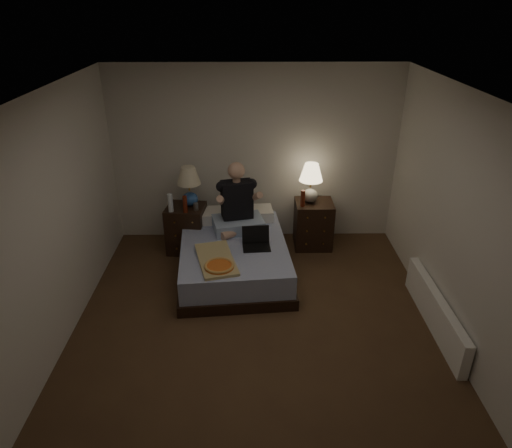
{
  "coord_description": "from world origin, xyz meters",
  "views": [
    {
      "loc": [
        -0.06,
        -3.9,
        3.26
      ],
      "look_at": [
        0.0,
        0.9,
        0.85
      ],
      "focal_mm": 32.0,
      "sensor_mm": 36.0,
      "label": 1
    }
  ],
  "objects_px": {
    "beer_bottle_left": "(185,204)",
    "water_bottle": "(170,203)",
    "laptop": "(256,239)",
    "pizza_box": "(219,267)",
    "soda_can": "(196,207)",
    "lamp_left": "(189,186)",
    "nightstand_left": "(187,228)",
    "nightstand_right": "(313,224)",
    "person": "(238,198)",
    "radiator": "(435,311)",
    "lamp_right": "(311,183)",
    "bed": "(234,257)",
    "beer_bottle_right": "(303,198)"
  },
  "relations": [
    {
      "from": "nightstand_right",
      "to": "person",
      "type": "height_order",
      "value": "person"
    },
    {
      "from": "laptop",
      "to": "pizza_box",
      "type": "bearing_deg",
      "value": -135.5
    },
    {
      "from": "nightstand_left",
      "to": "beer_bottle_left",
      "type": "relative_size",
      "value": 2.91
    },
    {
      "from": "radiator",
      "to": "lamp_left",
      "type": "bearing_deg",
      "value": 147.57
    },
    {
      "from": "nightstand_left",
      "to": "laptop",
      "type": "bearing_deg",
      "value": -31.17
    },
    {
      "from": "beer_bottle_right",
      "to": "person",
      "type": "xyz_separation_m",
      "value": [
        -0.88,
        -0.24,
        0.12
      ]
    },
    {
      "from": "laptop",
      "to": "person",
      "type": "bearing_deg",
      "value": 110.93
    },
    {
      "from": "nightstand_left",
      "to": "lamp_right",
      "type": "distance_m",
      "value": 1.84
    },
    {
      "from": "lamp_right",
      "to": "water_bottle",
      "type": "distance_m",
      "value": 1.92
    },
    {
      "from": "lamp_left",
      "to": "radiator",
      "type": "relative_size",
      "value": 0.35
    },
    {
      "from": "bed",
      "to": "lamp_right",
      "type": "relative_size",
      "value": 3.16
    },
    {
      "from": "water_bottle",
      "to": "radiator",
      "type": "relative_size",
      "value": 0.16
    },
    {
      "from": "lamp_right",
      "to": "beer_bottle_right",
      "type": "bearing_deg",
      "value": -129.4
    },
    {
      "from": "water_bottle",
      "to": "radiator",
      "type": "height_order",
      "value": "water_bottle"
    },
    {
      "from": "nightstand_left",
      "to": "lamp_left",
      "type": "height_order",
      "value": "lamp_left"
    },
    {
      "from": "soda_can",
      "to": "beer_bottle_right",
      "type": "distance_m",
      "value": 1.45
    },
    {
      "from": "water_bottle",
      "to": "beer_bottle_left",
      "type": "relative_size",
      "value": 1.09
    },
    {
      "from": "beer_bottle_left",
      "to": "radiator",
      "type": "distance_m",
      "value": 3.32
    },
    {
      "from": "water_bottle",
      "to": "pizza_box",
      "type": "height_order",
      "value": "water_bottle"
    },
    {
      "from": "lamp_left",
      "to": "water_bottle",
      "type": "bearing_deg",
      "value": -140.18
    },
    {
      "from": "pizza_box",
      "to": "bed",
      "type": "bearing_deg",
      "value": 62.97
    },
    {
      "from": "lamp_right",
      "to": "person",
      "type": "bearing_deg",
      "value": -159.21
    },
    {
      "from": "nightstand_left",
      "to": "soda_can",
      "type": "bearing_deg",
      "value": -25.6
    },
    {
      "from": "beer_bottle_right",
      "to": "beer_bottle_left",
      "type": "bearing_deg",
      "value": -174.36
    },
    {
      "from": "person",
      "to": "pizza_box",
      "type": "relative_size",
      "value": 1.22
    },
    {
      "from": "soda_can",
      "to": "beer_bottle_left",
      "type": "height_order",
      "value": "beer_bottle_left"
    },
    {
      "from": "bed",
      "to": "water_bottle",
      "type": "xyz_separation_m",
      "value": [
        -0.85,
        0.46,
        0.57
      ]
    },
    {
      "from": "lamp_left",
      "to": "radiator",
      "type": "bearing_deg",
      "value": -32.43
    },
    {
      "from": "soda_can",
      "to": "radiator",
      "type": "xyz_separation_m",
      "value": [
        2.73,
        -1.64,
        -0.52
      ]
    },
    {
      "from": "person",
      "to": "water_bottle",
      "type": "bearing_deg",
      "value": 160.76
    },
    {
      "from": "lamp_right",
      "to": "nightstand_left",
      "type": "bearing_deg",
      "value": -175.75
    },
    {
      "from": "lamp_right",
      "to": "pizza_box",
      "type": "bearing_deg",
      "value": -130.81
    },
    {
      "from": "laptop",
      "to": "lamp_left",
      "type": "bearing_deg",
      "value": 133.78
    },
    {
      "from": "laptop",
      "to": "pizza_box",
      "type": "distance_m",
      "value": 0.67
    },
    {
      "from": "lamp_left",
      "to": "beer_bottle_left",
      "type": "distance_m",
      "value": 0.28
    },
    {
      "from": "nightstand_right",
      "to": "lamp_right",
      "type": "relative_size",
      "value": 1.21
    },
    {
      "from": "nightstand_left",
      "to": "bed",
      "type": "bearing_deg",
      "value": -35.25
    },
    {
      "from": "beer_bottle_left",
      "to": "water_bottle",
      "type": "bearing_deg",
      "value": 173.29
    },
    {
      "from": "person",
      "to": "nightstand_left",
      "type": "bearing_deg",
      "value": 148.44
    },
    {
      "from": "bed",
      "to": "radiator",
      "type": "xyz_separation_m",
      "value": [
        2.21,
        -1.13,
        -0.02
      ]
    },
    {
      "from": "lamp_right",
      "to": "water_bottle",
      "type": "xyz_separation_m",
      "value": [
        -1.89,
        -0.27,
        -0.16
      ]
    },
    {
      "from": "soda_can",
      "to": "pizza_box",
      "type": "bearing_deg",
      "value": -72.01
    },
    {
      "from": "pizza_box",
      "to": "water_bottle",
      "type": "bearing_deg",
      "value": 107.89
    },
    {
      "from": "soda_can",
      "to": "lamp_right",
      "type": "bearing_deg",
      "value": 8.34
    },
    {
      "from": "water_bottle",
      "to": "bed",
      "type": "bearing_deg",
      "value": -28.63
    },
    {
      "from": "water_bottle",
      "to": "pizza_box",
      "type": "xyz_separation_m",
      "value": [
        0.7,
        -1.11,
        -0.31
      ]
    },
    {
      "from": "beer_bottle_left",
      "to": "laptop",
      "type": "height_order",
      "value": "beer_bottle_left"
    },
    {
      "from": "person",
      "to": "lamp_left",
      "type": "bearing_deg",
      "value": 142.86
    },
    {
      "from": "soda_can",
      "to": "person",
      "type": "distance_m",
      "value": 0.62
    },
    {
      "from": "person",
      "to": "pizza_box",
      "type": "xyz_separation_m",
      "value": [
        -0.2,
        -1.0,
        -0.43
      ]
    }
  ]
}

